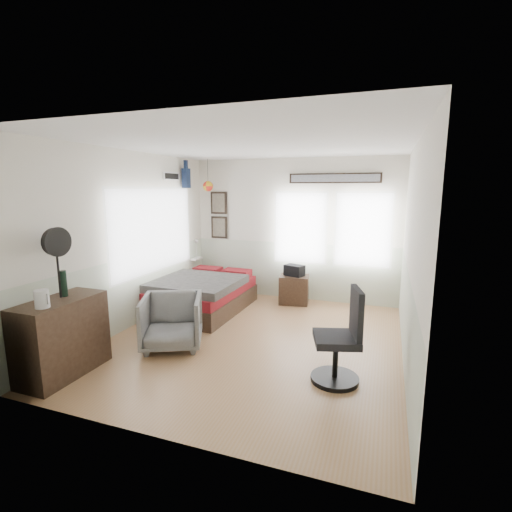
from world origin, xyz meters
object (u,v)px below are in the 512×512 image
Objects in this scene: bed at (203,294)px; task_chair at (341,344)px; armchair at (172,321)px; dresser at (62,337)px; nightstand at (294,289)px.

task_chair is (2.61, -1.70, 0.14)m from bed.
dresser is at bearing -150.59° from armchair.
dresser is 1.33m from armchair.
armchair is (0.33, -1.53, 0.07)m from bed.
armchair is (0.77, 1.08, -0.09)m from dresser.
armchair reaches higher than bed.
task_chair reaches higher than armchair.
nightstand is 0.49× the size of task_chair.
task_chair is at bearing -31.46° from bed.
task_chair reaches higher than bed.
dresser reaches higher than nightstand.
task_chair is (3.05, 0.91, -0.01)m from dresser.
bed is at bearing 130.17° from task_chair.
dresser reaches higher than armchair.
nightstand is 2.91m from task_chair.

